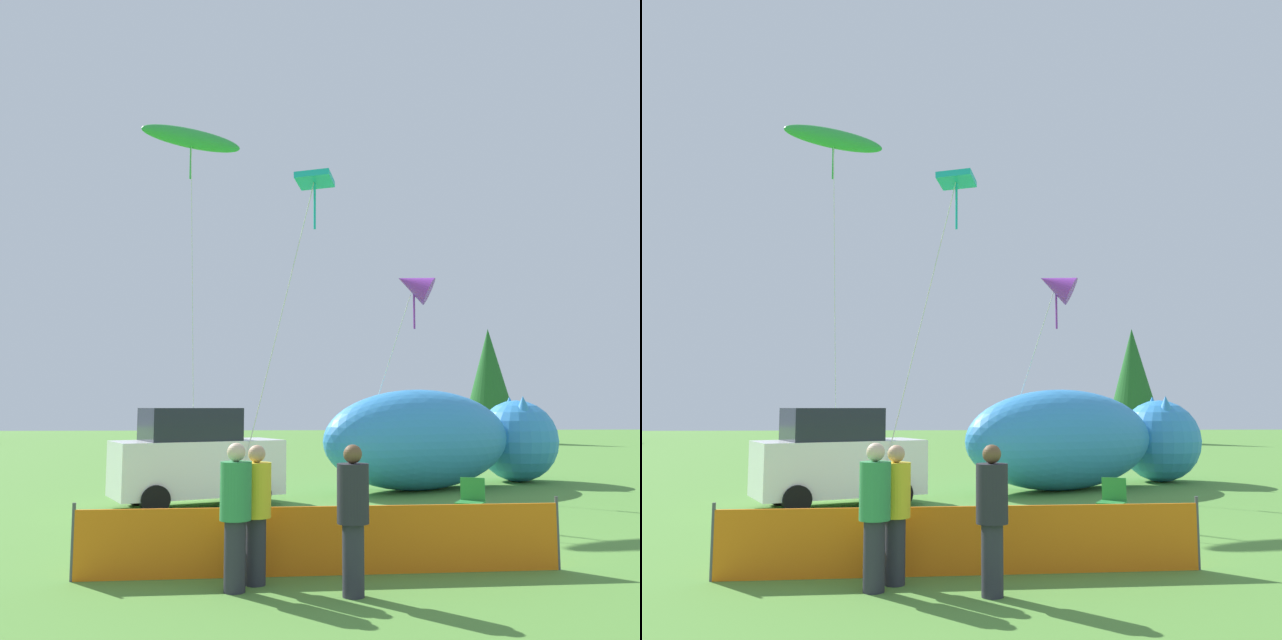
{
  "view_description": "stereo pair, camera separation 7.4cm",
  "coord_description": "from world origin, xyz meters",
  "views": [
    {
      "loc": [
        -0.59,
        -14.17,
        2.38
      ],
      "look_at": [
        0.64,
        4.9,
        4.72
      ],
      "focal_mm": 40.0,
      "sensor_mm": 36.0,
      "label": 1
    },
    {
      "loc": [
        -0.52,
        -14.18,
        2.38
      ],
      "look_at": [
        0.64,
        4.9,
        4.72
      ],
      "focal_mm": 40.0,
      "sensor_mm": 36.0,
      "label": 2
    }
  ],
  "objects": [
    {
      "name": "inflatable_cat",
      "position": [
        4.45,
        7.01,
        1.33
      ],
      "size": [
        8.46,
        6.28,
        2.89
      ],
      "rotation": [
        0.0,
        0.0,
        0.53
      ],
      "color": "#338CD8",
      "rests_on": "ground"
    },
    {
      "name": "ground_plane",
      "position": [
        0.0,
        0.0,
        0.0
      ],
      "size": [
        120.0,
        120.0,
        0.0
      ],
      "primitive_type": "plane",
      "color": "#548C38"
    },
    {
      "name": "kite_teal_diamond",
      "position": [
        0.37,
        3.48,
        8.01
      ],
      "size": [
        2.49,
        1.11,
        8.31
      ],
      "color": "silver",
      "rests_on": "ground"
    },
    {
      "name": "parked_car",
      "position": [
        -2.49,
        3.51,
        1.14
      ],
      "size": [
        4.33,
        3.2,
        2.36
      ],
      "rotation": [
        0.0,
        0.0,
        0.41
      ],
      "color": "white",
      "rests_on": "ground"
    },
    {
      "name": "kite_purple_delta",
      "position": [
        3.47,
        6.19,
        5.92
      ],
      "size": [
        2.56,
        1.76,
        6.55
      ],
      "color": "silver",
      "rests_on": "ground"
    },
    {
      "name": "spectator_in_grey_shirt",
      "position": [
        -0.82,
        -4.2,
        1.02
      ],
      "size": [
        0.41,
        0.41,
        1.86
      ],
      "color": "#2D2D38",
      "rests_on": "ground"
    },
    {
      "name": "folding_chair",
      "position": [
        3.5,
        0.66,
        0.52
      ],
      "size": [
        0.72,
        0.72,
        0.91
      ],
      "rotation": [
        0.0,
        0.0,
        -2.05
      ],
      "color": "#267F33",
      "rests_on": "ground"
    },
    {
      "name": "safety_fence",
      "position": [
        0.13,
        -3.71,
        0.48
      ],
      "size": [
        7.02,
        0.33,
        1.06
      ],
      "rotation": [
        0.0,
        0.0,
        0.04
      ],
      "color": "orange",
      "rests_on": "ground"
    },
    {
      "name": "kite_green_fish",
      "position": [
        -3.24,
        7.47,
        10.7
      ],
      "size": [
        3.19,
        1.42,
        11.25
      ],
      "color": "silver",
      "rests_on": "ground"
    },
    {
      "name": "spectator_in_yellow_shirt",
      "position": [
        0.43,
        -4.89,
        1.04
      ],
      "size": [
        0.41,
        0.41,
        1.9
      ],
      "color": "#2D2D38",
      "rests_on": "ground"
    },
    {
      "name": "spectator_in_white_shirt",
      "position": [
        -1.09,
        -4.56,
        1.04
      ],
      "size": [
        0.42,
        0.42,
        1.91
      ],
      "color": "#2D2D38",
      "rests_on": "ground"
    },
    {
      "name": "horizon_tree_mid",
      "position": [
        14.24,
        34.26,
        4.78
      ],
      "size": [
        3.26,
        3.26,
        7.79
      ],
      "color": "brown",
      "rests_on": "ground"
    }
  ]
}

